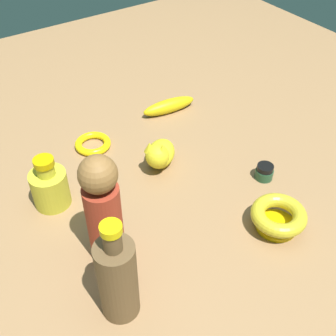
{
  "coord_description": "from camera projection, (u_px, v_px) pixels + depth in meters",
  "views": [
    {
      "loc": [
        0.61,
        -0.41,
        0.7
      ],
      "look_at": [
        0.0,
        0.0,
        0.05
      ],
      "focal_mm": 45.87,
      "sensor_mm": 36.0,
      "label": 1
    }
  ],
  "objects": [
    {
      "name": "bottle_short",
      "position": [
        50.0,
        186.0,
        0.93
      ],
      "size": [
        0.08,
        0.08,
        0.13
      ],
      "color": "gold",
      "rests_on": "ground"
    },
    {
      "name": "bangle",
      "position": [
        93.0,
        144.0,
        1.11
      ],
      "size": [
        0.09,
        0.09,
        0.02
      ],
      "primitive_type": "torus",
      "color": "yellow",
      "rests_on": "ground"
    },
    {
      "name": "bottle_tall",
      "position": [
        117.0,
        278.0,
        0.71
      ],
      "size": [
        0.07,
        0.07,
        0.22
      ],
      "color": "brown",
      "rests_on": "ground"
    },
    {
      "name": "person_figure_adult",
      "position": [
        103.0,
        210.0,
        0.78
      ],
      "size": [
        0.09,
        0.09,
        0.25
      ],
      "color": "#9E321F",
      "rests_on": "ground"
    },
    {
      "name": "cat_figurine",
      "position": [
        159.0,
        154.0,
        1.03
      ],
      "size": [
        0.11,
        0.12,
        0.09
      ],
      "color": "yellow",
      "rests_on": "ground"
    },
    {
      "name": "bowl",
      "position": [
        278.0,
        217.0,
        0.89
      ],
      "size": [
        0.12,
        0.12,
        0.05
      ],
      "color": "#CFAA07",
      "rests_on": "ground"
    },
    {
      "name": "banana",
      "position": [
        169.0,
        106.0,
        1.22
      ],
      "size": [
        0.06,
        0.16,
        0.04
      ],
      "primitive_type": "ellipsoid",
      "rotation": [
        0.0,
        0.0,
        4.61
      ],
      "color": "gold",
      "rests_on": "ground"
    },
    {
      "name": "nail_polish_jar",
      "position": [
        264.0,
        172.0,
        1.01
      ],
      "size": [
        0.04,
        0.04,
        0.04
      ],
      "color": "#214A2E",
      "rests_on": "ground"
    },
    {
      "name": "ground",
      "position": [
        168.0,
        183.0,
        1.01
      ],
      "size": [
        2.0,
        2.0,
        0.0
      ],
      "primitive_type": "plane",
      "color": "#936D47"
    }
  ]
}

